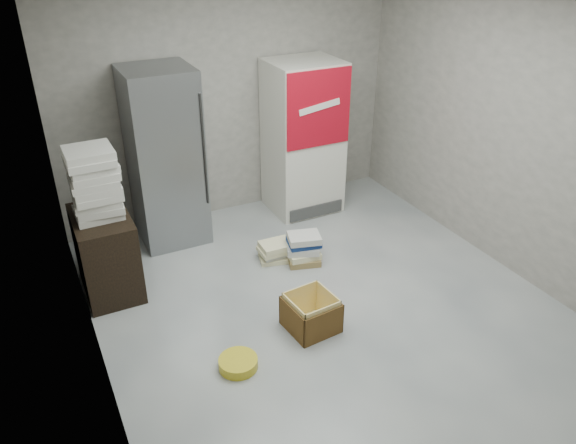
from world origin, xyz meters
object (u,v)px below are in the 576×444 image
(coke_cooler, at_px, (303,138))
(wood_shelf, at_px, (106,253))
(phonebook_stack_main, at_px, (304,249))
(cardboard_box, at_px, (311,315))
(steel_fridge, at_px, (165,158))

(coke_cooler, height_order, wood_shelf, coke_cooler)
(coke_cooler, xyz_separation_m, wood_shelf, (-2.48, -0.72, -0.50))
(phonebook_stack_main, relative_size, cardboard_box, 0.91)
(steel_fridge, xyz_separation_m, cardboard_box, (0.62, -2.12, -0.81))
(steel_fridge, bearing_deg, phonebook_stack_main, -47.32)
(steel_fridge, height_order, coke_cooler, steel_fridge)
(steel_fridge, height_order, phonebook_stack_main, steel_fridge)
(steel_fridge, xyz_separation_m, coke_cooler, (1.65, -0.01, -0.05))
(wood_shelf, distance_m, cardboard_box, 2.03)
(steel_fridge, height_order, wood_shelf, steel_fridge)
(wood_shelf, bearing_deg, coke_cooler, 16.28)
(coke_cooler, xyz_separation_m, cardboard_box, (-1.03, -2.12, -0.77))
(phonebook_stack_main, height_order, cardboard_box, cardboard_box)
(steel_fridge, distance_m, coke_cooler, 1.65)
(cardboard_box, bearing_deg, phonebook_stack_main, 60.24)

